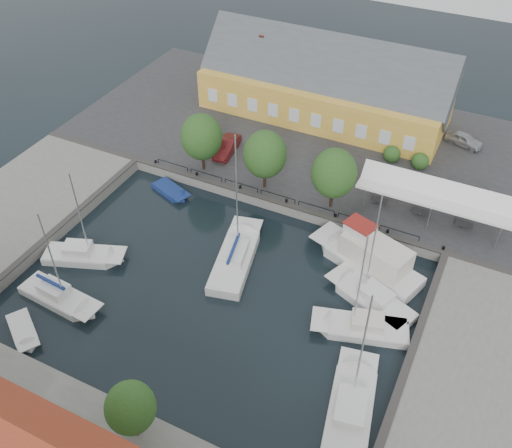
{
  "coord_description": "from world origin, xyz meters",
  "views": [
    {
      "loc": [
        17.25,
        -29.14,
        35.37
      ],
      "look_at": [
        0.0,
        6.0,
        1.5
      ],
      "focal_mm": 40.0,
      "sensor_mm": 36.0,
      "label": 1
    }
  ],
  "objects": [
    {
      "name": "launch_nw",
      "position": [
        -10.68,
        8.16,
        0.09
      ],
      "size": [
        4.72,
        3.14,
        0.88
      ],
      "color": "navy",
      "rests_on": "ground"
    },
    {
      "name": "warehouse",
      "position": [
        -2.6,
        28.36,
        4.43
      ],
      "size": [
        28.56,
        14.0,
        9.55
      ],
      "color": "gold",
      "rests_on": "north_quay"
    },
    {
      "name": "trawler",
      "position": [
        10.58,
        6.62,
        1.02
      ],
      "size": [
        10.81,
        6.28,
        5.0
      ],
      "color": "white",
      "rests_on": "ground"
    },
    {
      "name": "east_boat_b",
      "position": [
        12.28,
        -0.27,
        0.26
      ],
      "size": [
        7.89,
        4.5,
        10.47
      ],
      "color": "white",
      "rests_on": "ground"
    },
    {
      "name": "quay_edge_fittings",
      "position": [
        0.02,
        4.75,
        1.06
      ],
      "size": [
        56.0,
        24.72,
        0.4
      ],
      "color": "#383533",
      "rests_on": "north_quay"
    },
    {
      "name": "launch_sw",
      "position": [
        -11.26,
        -12.02,
        0.09
      ],
      "size": [
        4.51,
        3.71,
        0.98
      ],
      "color": "white",
      "rests_on": "ground"
    },
    {
      "name": "center_sailboat",
      "position": [
        -0.13,
        2.19,
        0.36
      ],
      "size": [
        4.88,
        9.86,
        13.05
      ],
      "color": "white",
      "rests_on": "ground"
    },
    {
      "name": "ground",
      "position": [
        0.0,
        0.0,
        0.0
      ],
      "size": [
        140.0,
        140.0,
        0.0
      ],
      "primitive_type": "plane",
      "color": "black",
      "rests_on": "ground"
    },
    {
      "name": "quay_trees",
      "position": [
        -2.0,
        12.0,
        4.88
      ],
      "size": [
        18.2,
        4.2,
        6.3
      ],
      "color": "black",
      "rests_on": "north_quay"
    },
    {
      "name": "east_quay",
      "position": [
        22.0,
        -2.0,
        0.5
      ],
      "size": [
        12.0,
        24.0,
        1.0
      ],
      "primitive_type": "cube",
      "color": "slate",
      "rests_on": "ground"
    },
    {
      "name": "north_quay",
      "position": [
        0.0,
        23.0,
        0.5
      ],
      "size": [
        56.0,
        26.0,
        1.0
      ],
      "primitive_type": "cube",
      "color": "#2D2D30",
      "rests_on": "ground"
    },
    {
      "name": "tent_canopy",
      "position": [
        14.0,
        14.5,
        3.68
      ],
      "size": [
        14.0,
        4.0,
        2.83
      ],
      "color": "white",
      "rests_on": "north_quay"
    },
    {
      "name": "east_boat_a",
      "position": [
        12.04,
        2.89,
        0.26
      ],
      "size": [
        8.26,
        5.48,
        11.3
      ],
      "color": "white",
      "rests_on": "ground"
    },
    {
      "name": "west_boat_c",
      "position": [
        -12.45,
        -3.41,
        0.26
      ],
      "size": [
        7.51,
        4.71,
        9.96
      ],
      "color": "white",
      "rests_on": "ground"
    },
    {
      "name": "car_silver",
      "position": [
        14.31,
        28.45,
        1.7
      ],
      "size": [
        4.41,
        2.64,
        1.4
      ],
      "primitive_type": "imported",
      "rotation": [
        0.0,
        0.0,
        1.32
      ],
      "color": "#A9ACB1",
      "rests_on": "north_quay"
    },
    {
      "name": "west_boat_d",
      "position": [
        -11.01,
        -8.16,
        0.27
      ],
      "size": [
        7.72,
        2.82,
        10.25
      ],
      "color": "white",
      "rests_on": "ground"
    },
    {
      "name": "east_boat_c",
      "position": [
        13.74,
        -7.39,
        0.26
      ],
      "size": [
        4.48,
        9.44,
        11.58
      ],
      "color": "white",
      "rests_on": "ground"
    },
    {
      "name": "west_quay",
      "position": [
        -22.0,
        -2.0,
        0.5
      ],
      "size": [
        12.0,
        24.0,
        1.0
      ],
      "primitive_type": "cube",
      "color": "slate",
      "rests_on": "ground"
    },
    {
      "name": "car_red",
      "position": [
        -8.22,
        15.67,
        1.77
      ],
      "size": [
        2.17,
        4.86,
        1.55
      ],
      "primitive_type": "imported",
      "rotation": [
        0.0,
        0.0,
        0.12
      ],
      "color": "#5B1417",
      "rests_on": "north_quay"
    }
  ]
}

